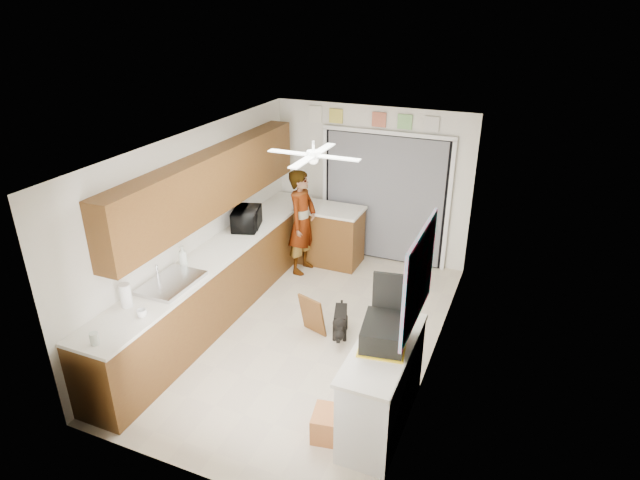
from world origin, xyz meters
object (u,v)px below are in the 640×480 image
(microwave, at_px, (247,219))
(suitcase, at_px, (384,333))
(man, at_px, (302,222))
(dog, at_px, (340,321))
(soap_bottle, at_px, (183,256))
(navy_crate, at_px, (336,428))
(cup, at_px, (142,313))
(paper_towel_roll, at_px, (126,295))
(cardboard_box, at_px, (336,425))

(microwave, xyz_separation_m, suitcase, (2.64, -1.95, -0.03))
(man, xyz_separation_m, dog, (1.19, -1.45, -0.62))
(man, bearing_deg, suitcase, -139.86)
(soap_bottle, distance_m, navy_crate, 2.82)
(cup, bearing_deg, suitcase, 12.25)
(microwave, bearing_deg, soap_bottle, 156.45)
(man, bearing_deg, paper_towel_roll, 170.43)
(man, distance_m, dog, 1.98)
(man, bearing_deg, dog, -138.35)
(paper_towel_roll, bearing_deg, microwave, 87.08)
(navy_crate, height_order, man, man)
(microwave, distance_m, man, 0.95)
(soap_bottle, relative_size, suitcase, 0.50)
(suitcase, xyz_separation_m, man, (-2.10, 2.70, -0.23))
(paper_towel_roll, distance_m, man, 3.21)
(soap_bottle, bearing_deg, suitcase, -12.33)
(cardboard_box, xyz_separation_m, man, (-1.78, 3.12, 0.69))
(microwave, bearing_deg, cup, 165.81)
(suitcase, bearing_deg, dog, 117.22)
(navy_crate, bearing_deg, paper_towel_roll, -179.60)
(paper_towel_roll, bearing_deg, dog, 42.18)
(paper_towel_roll, distance_m, cardboard_box, 2.61)
(suitcase, relative_size, dog, 1.03)
(man, bearing_deg, cardboard_box, -148.03)
(cup, bearing_deg, microwave, 93.86)
(microwave, bearing_deg, suitcase, -144.59)
(microwave, xyz_separation_m, cup, (0.17, -2.49, -0.10))
(soap_bottle, bearing_deg, cardboard_box, -22.75)
(soap_bottle, distance_m, cardboard_box, 2.81)
(cardboard_box, xyz_separation_m, dog, (-0.59, 1.67, 0.06))
(navy_crate, height_order, dog, dog)
(soap_bottle, distance_m, dog, 2.15)
(soap_bottle, bearing_deg, navy_crate, -22.55)
(man, bearing_deg, cup, 175.80)
(cardboard_box, relative_size, dog, 0.87)
(suitcase, xyz_separation_m, cardboard_box, (-0.32, -0.42, -0.91))
(cup, bearing_deg, man, 83.56)
(cup, bearing_deg, dog, 48.82)
(cup, height_order, navy_crate, cup)
(dog, bearing_deg, soap_bottle, -177.72)
(microwave, relative_size, dog, 1.01)
(suitcase, xyz_separation_m, navy_crate, (-0.32, -0.41, -0.96))
(paper_towel_roll, xyz_separation_m, cardboard_box, (2.44, 0.01, -0.93))
(navy_crate, distance_m, dog, 1.76)
(cardboard_box, distance_m, dog, 1.77)
(soap_bottle, xyz_separation_m, man, (0.66, 2.10, -0.24))
(suitcase, relative_size, man, 0.32)
(cardboard_box, distance_m, man, 3.66)
(suitcase, relative_size, navy_crate, 1.70)
(paper_towel_roll, relative_size, dog, 0.51)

